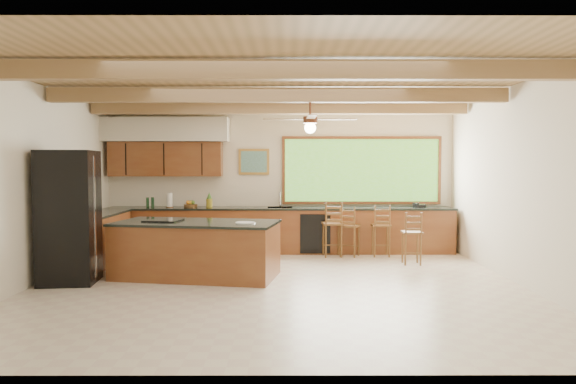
{
  "coord_description": "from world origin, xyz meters",
  "views": [
    {
      "loc": [
        0.14,
        -7.5,
        1.78
      ],
      "look_at": [
        0.16,
        0.8,
        1.34
      ],
      "focal_mm": 32.0,
      "sensor_mm": 36.0,
      "label": 1
    }
  ],
  "objects": [
    {
      "name": "ground",
      "position": [
        0.0,
        0.0,
        0.0
      ],
      "size": [
        7.2,
        7.2,
        0.0
      ],
      "primitive_type": "plane",
      "color": "beige",
      "rests_on": "ground"
    },
    {
      "name": "room_shell",
      "position": [
        -0.17,
        0.65,
        2.21
      ],
      "size": [
        7.27,
        6.54,
        3.02
      ],
      "color": "silver",
      "rests_on": "ground"
    },
    {
      "name": "counter_run",
      "position": [
        -0.82,
        2.52,
        0.46
      ],
      "size": [
        7.12,
        3.1,
        1.23
      ],
      "color": "brown",
      "rests_on": "ground"
    },
    {
      "name": "island",
      "position": [
        -1.3,
        0.6,
        0.44
      ],
      "size": [
        2.7,
        1.61,
        0.9
      ],
      "rotation": [
        0.0,
        0.0,
        -0.17
      ],
      "color": "brown",
      "rests_on": "ground"
    },
    {
      "name": "refrigerator",
      "position": [
        -3.14,
        0.19,
        1.0
      ],
      "size": [
        0.85,
        0.83,
        2.0
      ],
      "rotation": [
        0.0,
        0.0,
        0.1
      ],
      "color": "black",
      "rests_on": "ground"
    },
    {
      "name": "bar_stool_a",
      "position": [
        1.36,
        2.38,
        0.59
      ],
      "size": [
        0.47,
        0.47,
        0.99
      ],
      "rotation": [
        0.0,
        0.0,
        -0.42
      ],
      "color": "brown",
      "rests_on": "ground"
    },
    {
      "name": "bar_stool_b",
      "position": [
        2.38,
        1.58,
        0.56
      ],
      "size": [
        0.35,
        0.35,
        0.95
      ],
      "rotation": [
        0.0,
        0.0,
        -0.03
      ],
      "color": "brown",
      "rests_on": "ground"
    },
    {
      "name": "bar_stool_c",
      "position": [
        1.02,
        2.36,
        0.63
      ],
      "size": [
        0.41,
        0.41,
        1.07
      ],
      "rotation": [
        0.0,
        0.0,
        0.08
      ],
      "color": "brown",
      "rests_on": "ground"
    },
    {
      "name": "bar_stool_d",
      "position": [
        1.98,
        2.4,
        0.59
      ],
      "size": [
        0.37,
        0.37,
        1.0
      ],
      "rotation": [
        0.0,
        0.0,
        -0.02
      ],
      "color": "brown",
      "rests_on": "ground"
    }
  ]
}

